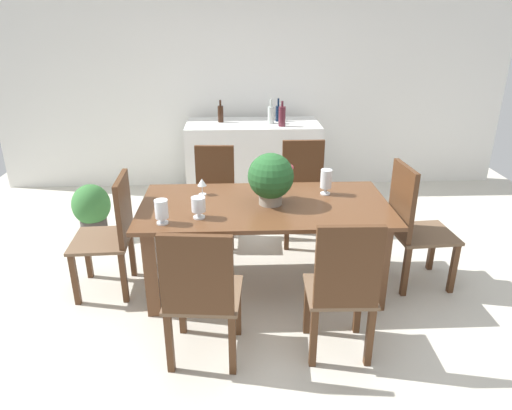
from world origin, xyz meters
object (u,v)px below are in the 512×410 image
(wine_bottle_green, at_px, (282,116))
(potted_plant_floor, at_px, (92,208))
(chair_far_right, at_px, (303,186))
(wine_glass, at_px, (202,183))
(chair_near_left, at_px, (201,292))
(chair_far_left, at_px, (215,190))
(wine_bottle_amber, at_px, (271,114))
(kitchen_counter, at_px, (253,161))
(dining_table, at_px, (265,219))
(chair_foot_end, at_px, (412,222))
(flower_centerpiece, at_px, (271,177))
(chair_near_right, at_px, (343,286))
(wine_bottle_tall, at_px, (278,113))
(crystal_vase_center_near, at_px, (198,205))
(wine_bottle_dark, at_px, (221,113))
(crystal_vase_right, at_px, (161,210))
(chair_head_end, at_px, (113,229))
(crystal_vase_left, at_px, (326,180))

(wine_bottle_green, relative_size, potted_plant_floor, 0.53)
(chair_far_right, xyz_separation_m, wine_glass, (-0.94, -0.69, 0.30))
(chair_near_left, distance_m, chair_far_left, 1.82)
(wine_bottle_amber, bearing_deg, kitchen_counter, 171.09)
(dining_table, relative_size, chair_far_left, 2.07)
(chair_near_left, xyz_separation_m, chair_foot_end, (1.64, 0.91, 0.02))
(flower_centerpiece, height_order, wine_glass, flower_centerpiece)
(chair_near_right, relative_size, wine_bottle_tall, 3.73)
(wine_bottle_tall, distance_m, wine_bottle_green, 0.26)
(wine_bottle_green, relative_size, wine_bottle_amber, 1.01)
(chair_far_right, distance_m, flower_centerpiece, 1.08)
(wine_glass, relative_size, wine_bottle_amber, 0.50)
(chair_near_right, relative_size, crystal_vase_center_near, 6.28)
(flower_centerpiece, bearing_deg, wine_bottle_dark, 101.84)
(wine_bottle_green, bearing_deg, flower_centerpiece, -98.03)
(crystal_vase_right, height_order, wine_bottle_dark, wine_bottle_dark)
(chair_near_right, height_order, wine_glass, chair_near_right)
(chair_head_end, xyz_separation_m, crystal_vase_right, (0.45, -0.34, 0.30))
(crystal_vase_left, bearing_deg, chair_near_left, -130.95)
(kitchen_counter, bearing_deg, wine_bottle_tall, 13.74)
(potted_plant_floor, bearing_deg, wine_bottle_dark, 38.72)
(wine_bottle_tall, bearing_deg, crystal_vase_center_near, -108.34)
(chair_far_right, xyz_separation_m, potted_plant_floor, (-2.14, 0.14, -0.25))
(chair_far_left, height_order, crystal_vase_right, chair_far_left)
(chair_far_right, bearing_deg, wine_glass, -143.73)
(chair_head_end, xyz_separation_m, wine_glass, (0.70, 0.22, 0.30))
(crystal_vase_center_near, bearing_deg, chair_head_end, 160.41)
(chair_foot_end, bearing_deg, flower_centerpiece, 85.56)
(chair_head_end, relative_size, chair_far_left, 1.03)
(chair_near_left, bearing_deg, wine_glass, -82.02)
(chair_foot_end, relative_size, crystal_vase_right, 5.81)
(kitchen_counter, distance_m, wine_bottle_green, 0.69)
(wine_bottle_dark, bearing_deg, wine_glass, -93.27)
(chair_foot_end, height_order, crystal_vase_right, chair_foot_end)
(crystal_vase_left, relative_size, wine_bottle_tall, 0.78)
(wine_glass, height_order, wine_bottle_green, wine_bottle_green)
(chair_foot_end, height_order, wine_bottle_amber, wine_bottle_amber)
(chair_near_left, xyz_separation_m, chair_far_left, (0.01, 1.82, -0.02))
(crystal_vase_left, distance_m, wine_bottle_amber, 1.85)
(kitchen_counter, bearing_deg, flower_centerpiece, -88.21)
(kitchen_counter, relative_size, wine_bottle_tall, 5.77)
(crystal_vase_right, xyz_separation_m, kitchen_counter, (0.73, 2.37, -0.38))
(chair_head_end, relative_size, wine_bottle_green, 3.43)
(crystal_vase_right, xyz_separation_m, potted_plant_floor, (-0.95, 1.39, -0.56))
(crystal_vase_center_near, relative_size, kitchen_counter, 0.10)
(chair_near_right, height_order, kitchen_counter, chair_near_right)
(crystal_vase_center_near, xyz_separation_m, kitchen_counter, (0.48, 2.29, -0.37))
(chair_near_left, distance_m, crystal_vase_right, 0.72)
(crystal_vase_center_near, xyz_separation_m, wine_bottle_amber, (0.69, 2.25, 0.20))
(crystal_vase_right, distance_m, kitchen_counter, 2.51)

